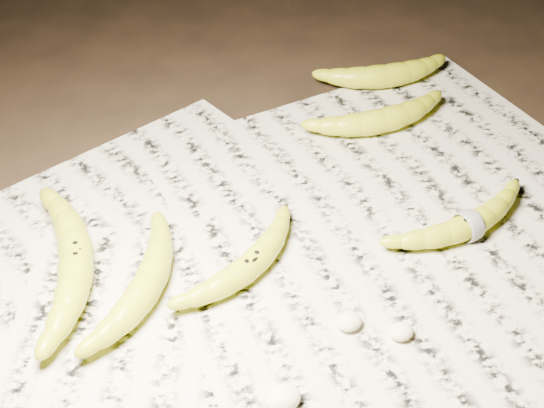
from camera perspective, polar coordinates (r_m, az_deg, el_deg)
name	(u,v)px	position (r m, az deg, el deg)	size (l,w,h in m)	color
ground	(272,258)	(0.91, -0.02, -4.11)	(3.00, 3.00, 0.00)	black
newspaper_patch	(281,256)	(0.90, 0.69, -3.96)	(0.90, 0.70, 0.01)	beige
banana_left_a	(75,258)	(0.89, -14.58, -3.97)	(0.23, 0.07, 0.04)	#A6B817
banana_left_b	(147,282)	(0.85, -9.36, -5.81)	(0.19, 0.06, 0.04)	#A6B817
banana_center	(250,263)	(0.87, -1.65, -4.47)	(0.18, 0.05, 0.03)	#A6B817
banana_taped	(469,223)	(0.95, 14.59, -1.42)	(0.19, 0.05, 0.03)	#A6B817
banana_upper_a	(383,118)	(1.10, 8.34, 6.41)	(0.19, 0.06, 0.04)	#A6B817
banana_upper_b	(386,74)	(1.20, 8.57, 9.67)	(0.18, 0.06, 0.04)	#A6B817
measuring_tape	(469,223)	(0.95, 14.59, -1.42)	(0.04, 0.04, 0.00)	white
flesh_chunk_a	(282,396)	(0.76, 0.77, -14.23)	(0.04, 0.03, 0.02)	beige
flesh_chunk_b	(349,319)	(0.82, 5.84, -8.62)	(0.03, 0.02, 0.02)	beige
flesh_chunk_c	(402,329)	(0.82, 9.75, -9.27)	(0.03, 0.02, 0.02)	beige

